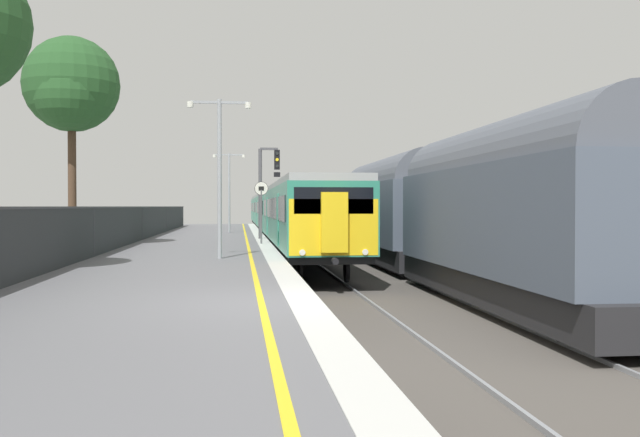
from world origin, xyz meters
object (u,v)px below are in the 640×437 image
speed_limit_sign (261,204)px  platform_lamp_far (229,185)px  background_tree_left (71,88)px  commuter_train_at_platform (278,212)px  signal_gantry (266,182)px  platform_lamp_mid (220,163)px  freight_train_adjacent_track (434,208)px

speed_limit_sign → platform_lamp_far: platform_lamp_far is taller
background_tree_left → commuter_train_at_platform: bearing=67.1°
signal_gantry → background_tree_left: 10.94m
signal_gantry → platform_lamp_far: platform_lamp_far is taller
speed_limit_sign → platform_lamp_far: 13.60m
signal_gantry → platform_lamp_mid: (-1.97, -13.60, 0.10)m
commuter_train_at_platform → speed_limit_sign: 21.16m
commuter_train_at_platform → signal_gantry: signal_gantry is taller
platform_lamp_mid → platform_lamp_far: bearing=90.0°
commuter_train_at_platform → freight_train_adjacent_track: size_ratio=2.31×
speed_limit_sign → background_tree_left: 9.16m
platform_lamp_mid → background_tree_left: 10.02m
freight_train_adjacent_track → background_tree_left: bearing=158.6°
signal_gantry → speed_limit_sign: (-0.39, -4.92, -1.16)m
signal_gantry → background_tree_left: (-8.10, -6.46, 3.54)m
speed_limit_sign → background_tree_left: size_ratio=0.32×
platform_lamp_far → background_tree_left: 16.57m
signal_gantry → platform_lamp_far: bearing=103.0°
freight_train_adjacent_track → signal_gantry: bearing=114.9°
signal_gantry → background_tree_left: background_tree_left is taller
commuter_train_at_platform → platform_lamp_mid: platform_lamp_mid is taller
platform_lamp_mid → platform_lamp_far: platform_lamp_mid is taller
freight_train_adjacent_track → platform_lamp_mid: platform_lamp_mid is taller
signal_gantry → background_tree_left: bearing=-141.4°
platform_lamp_far → signal_gantry: bearing=-77.0°
platform_lamp_mid → platform_lamp_far: 22.14m
platform_lamp_mid → commuter_train_at_platform: bearing=83.4°
platform_lamp_mid → speed_limit_sign: bearing=79.7°
background_tree_left → speed_limit_sign: bearing=11.3°
platform_lamp_mid → platform_lamp_far: size_ratio=1.01×
background_tree_left → platform_lamp_far: bearing=67.8°
commuter_train_at_platform → freight_train_adjacent_track: bearing=-81.8°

